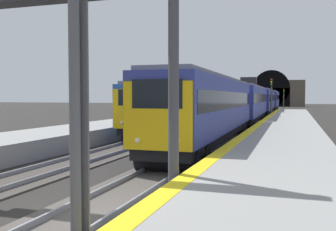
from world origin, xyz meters
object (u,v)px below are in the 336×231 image
object	(u,v)px
train_adjacent_platform	(220,102)
overhead_signal_gantry	(39,28)
railway_signal_mid	(271,95)
railway_signal_near	(75,68)
railway_signal_far	(284,96)
train_main_approaching	(257,101)

from	to	relation	value
train_adjacent_platform	overhead_signal_gantry	size ratio (longest dim) A/B	6.67
train_adjacent_platform	railway_signal_mid	distance (m)	6.65
train_adjacent_platform	railway_signal_near	distance (m)	44.99
railway_signal_near	railway_signal_far	xyz separation A→B (m)	(99.52, 0.00, -0.33)
railway_signal_near	railway_signal_far	world-z (taller)	railway_signal_near
railway_signal_mid	overhead_signal_gantry	distance (m)	41.90
railway_signal_near	overhead_signal_gantry	world-z (taller)	overhead_signal_gantry
overhead_signal_gantry	train_adjacent_platform	bearing A→B (deg)	3.19
railway_signal_near	railway_signal_mid	size ratio (longest dim) A/B	1.05
train_adjacent_platform	railway_signal_far	world-z (taller)	railway_signal_far
train_main_approaching	overhead_signal_gantry	size ratio (longest dim) A/B	9.33
railway_signal_near	railway_signal_far	distance (m)	99.52
train_main_approaching	railway_signal_mid	bearing A→B (deg)	60.52
railway_signal_mid	railway_signal_far	world-z (taller)	railway_signal_mid
railway_signal_mid	train_main_approaching	bearing A→B (deg)	-118.70
train_adjacent_platform	railway_signal_far	size ratio (longest dim) A/B	11.19
train_adjacent_platform	railway_signal_mid	size ratio (longest dim) A/B	10.52
train_main_approaching	train_adjacent_platform	world-z (taller)	train_main_approaching
railway_signal_near	railway_signal_far	bearing A→B (deg)	-180.00
railway_signal_near	railway_signal_mid	bearing A→B (deg)	-180.00
train_adjacent_platform	railway_signal_near	size ratio (longest dim) A/B	9.99
railway_signal_far	railway_signal_near	bearing A→B (deg)	0.00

